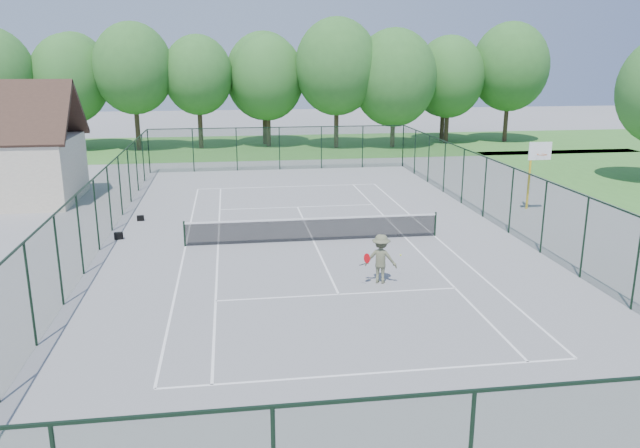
{
  "coord_description": "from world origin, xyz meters",
  "views": [
    {
      "loc": [
        -3.46,
        -25.85,
        7.79
      ],
      "look_at": [
        0.0,
        -2.0,
        1.3
      ],
      "focal_mm": 35.0,
      "sensor_mm": 36.0,
      "label": 1
    }
  ],
  "objects": [
    {
      "name": "tennis_player",
      "position": [
        1.67,
        -5.46,
        0.88
      ],
      "size": [
        1.74,
        1.05,
        1.77
      ],
      "color": "#606347",
      "rests_on": "ground"
    },
    {
      "name": "basketball_goal",
      "position": [
        11.96,
        3.8,
        2.57
      ],
      "size": [
        1.2,
        1.43,
        3.65
      ],
      "color": "gold",
      "rests_on": "ground"
    },
    {
      "name": "tennis_net",
      "position": [
        0.0,
        0.0,
        0.58
      ],
      "size": [
        11.08,
        0.08,
        1.1
      ],
      "color": "black",
      "rests_on": "ground"
    },
    {
      "name": "tree_line_far",
      "position": [
        0.0,
        30.0,
        5.99
      ],
      "size": [
        39.4,
        6.4,
        9.7
      ],
      "color": "#453023",
      "rests_on": "ground"
    },
    {
      "name": "sports_bag_b",
      "position": [
        -7.93,
        4.66,
        0.13
      ],
      "size": [
        0.35,
        0.23,
        0.26
      ],
      "primitive_type": "cube",
      "rotation": [
        0.0,
        0.0,
        0.08
      ],
      "color": "black",
      "rests_on": "ground"
    },
    {
      "name": "court_lines",
      "position": [
        0.0,
        0.0,
        0.0
      ],
      "size": [
        11.05,
        23.85,
        0.01
      ],
      "color": "white",
      "rests_on": "ground"
    },
    {
      "name": "sports_bag_a",
      "position": [
        -8.47,
        1.5,
        0.15
      ],
      "size": [
        0.42,
        0.31,
        0.3
      ],
      "primitive_type": "cube",
      "rotation": [
        0.0,
        0.0,
        0.23
      ],
      "color": "black",
      "rests_on": "ground"
    },
    {
      "name": "ground",
      "position": [
        0.0,
        0.0,
        0.0
      ],
      "size": [
        140.0,
        140.0,
        0.0
      ],
      "primitive_type": "plane",
      "color": "gray",
      "rests_on": "ground"
    },
    {
      "name": "grass_far",
      "position": [
        0.0,
        30.0,
        0.01
      ],
      "size": [
        80.0,
        16.0,
        0.01
      ],
      "primitive_type": "cube",
      "color": "#428431",
      "rests_on": "ground"
    },
    {
      "name": "fence_enclosure",
      "position": [
        0.0,
        0.0,
        1.56
      ],
      "size": [
        18.05,
        36.05,
        3.02
      ],
      "color": "#1C3C22",
      "rests_on": "ground"
    }
  ]
}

